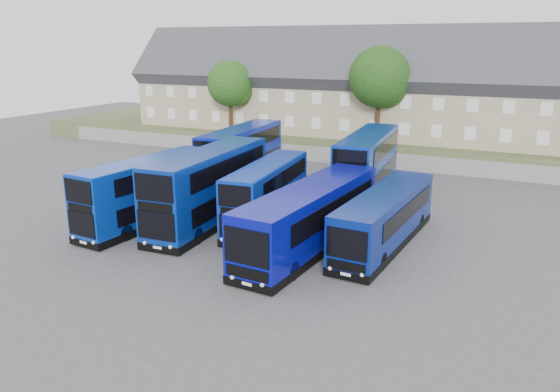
% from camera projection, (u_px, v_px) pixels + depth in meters
% --- Properties ---
extents(ground, '(120.00, 120.00, 0.00)m').
position_uv_depth(ground, '(223.00, 244.00, 32.12)').
color(ground, '#49494E').
rests_on(ground, ground).
extents(retaining_wall, '(70.00, 0.40, 1.50)m').
position_uv_depth(retaining_wall, '(351.00, 157.00, 52.78)').
color(retaining_wall, slate).
rests_on(retaining_wall, ground).
extents(earth_bank, '(80.00, 20.00, 2.00)m').
position_uv_depth(earth_bank, '(379.00, 139.00, 61.41)').
color(earth_bank, '#4F542F').
rests_on(earth_bank, ground).
extents(terrace_row, '(48.00, 10.40, 11.20)m').
position_uv_depth(terrace_row, '(344.00, 90.00, 57.65)').
color(terrace_row, gray).
rests_on(terrace_row, earth_bank).
extents(dd_front_left, '(3.41, 10.84, 4.24)m').
position_uv_depth(dd_front_left, '(147.00, 193.00, 35.15)').
color(dd_front_left, '#08309F').
rests_on(dd_front_left, ground).
extents(dd_front_mid, '(3.37, 12.10, 4.76)m').
position_uv_depth(dd_front_mid, '(209.00, 189.00, 35.20)').
color(dd_front_mid, navy).
rests_on(dd_front_mid, ground).
extents(dd_front_right, '(3.26, 10.18, 3.97)m').
position_uv_depth(dd_front_right, '(267.00, 195.00, 35.08)').
color(dd_front_right, '#092CA6').
rests_on(dd_front_right, ground).
extents(dd_rear_left, '(3.30, 11.62, 4.56)m').
position_uv_depth(dd_rear_left, '(241.00, 156.00, 45.87)').
color(dd_rear_left, '#091BA6').
rests_on(dd_rear_left, ground).
extents(dd_rear_right, '(3.61, 11.96, 4.69)m').
position_uv_depth(dd_rear_right, '(367.00, 165.00, 42.27)').
color(dd_rear_right, '#082D94').
rests_on(dd_rear_right, ground).
extents(coach_east_a, '(3.83, 13.46, 3.63)m').
position_uv_depth(coach_east_a, '(310.00, 219.00, 30.98)').
color(coach_east_a, '#080C94').
rests_on(coach_east_a, ground).
extents(coach_east_b, '(3.19, 11.83, 3.20)m').
position_uv_depth(coach_east_b, '(385.00, 220.00, 31.49)').
color(coach_east_b, navy).
rests_on(coach_east_b, ground).
extents(tree_west, '(4.80, 4.80, 7.65)m').
position_uv_depth(tree_west, '(232.00, 85.00, 57.75)').
color(tree_west, '#382314').
rests_on(tree_west, earth_bank).
extents(tree_mid, '(5.76, 5.76, 9.18)m').
position_uv_depth(tree_mid, '(381.00, 80.00, 51.30)').
color(tree_mid, '#382314').
rests_on(tree_mid, earth_bank).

